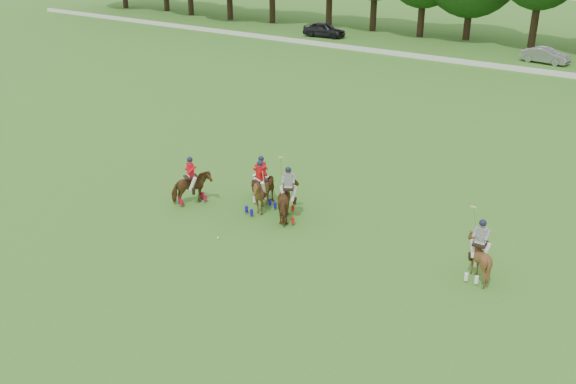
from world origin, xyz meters
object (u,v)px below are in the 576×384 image
Objects in this scene: polo_stripe_b at (478,257)px; polo_red_c at (261,194)px; polo_red_b at (261,185)px; car_left at (324,30)px; car_mid at (545,55)px; polo_ball at (218,238)px; polo_red_a at (191,187)px; polo_stripe_a at (288,200)px.

polo_red_c is at bearing -179.77° from polo_stripe_b.
polo_stripe_b reaches higher than polo_red_b.
car_left reaches higher than car_mid.
polo_stripe_b is at bearing -160.84° from car_mid.
polo_red_b is 1.27m from polo_red_c.
car_left is at bearing 116.43° from polo_ball.
car_left is 22.43m from car_mid.
car_left is 2.02× the size of polo_red_a.
car_mid is 44.81× the size of polo_ball.
polo_stripe_b reaches higher than car_mid.
polo_red_a reaches higher than polo_red_b.
polo_stripe_b is at bearing 0.23° from polo_red_c.
car_left is at bearing 118.06° from polo_red_c.
polo_stripe_b reaches higher than polo_red_c.
polo_ball is at bearing -174.75° from car_mid.
polo_stripe_a is at bearing -173.06° from car_mid.
polo_red_b is at bearing 41.30° from polo_red_a.
polo_ball is at bearing -31.78° from polo_red_a.
polo_stripe_b is (9.59, 0.04, -0.06)m from polo_red_c.
car_left is 42.77m from polo_red_a.
polo_ball is (0.84, -4.03, -0.69)m from polo_red_b.
car_left is at bearing 119.72° from polo_stripe_a.
polo_stripe_a is 8.21m from polo_stripe_b.
car_mid is at bearing 82.46° from polo_red_a.
polo_red_c is at bearing 92.13° from polo_ball.
car_left is at bearing 128.16° from polo_stripe_b.
polo_stripe_a is (2.11, -0.93, 0.12)m from polo_red_b.
car_left reaches higher than polo_ball.
polo_red_c is at bearing -175.13° from car_mid.
car_left is 43.19m from polo_red_c.
polo_red_b is 0.73× the size of polo_stripe_a.
polo_red_a is at bearing 148.22° from polo_ball.
polo_ball is (-1.27, -3.10, -0.82)m from polo_stripe_a.
polo_red_c is (3.07, 1.03, 0.08)m from polo_red_a.
polo_stripe_b is at bearing -0.43° from polo_stripe_a.
polo_red_b is at bearing 174.51° from polo_stripe_b.
car_left is at bearing 117.85° from polo_red_b.
polo_ball is (0.11, -3.00, -0.82)m from polo_red_c.
polo_ball is at bearing -78.25° from polo_red_b.
polo_red_b is 4.17m from polo_ball.
polo_stripe_b is (29.91, -38.07, 0.05)m from car_left.
polo_red_a is at bearing -138.70° from polo_red_b.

